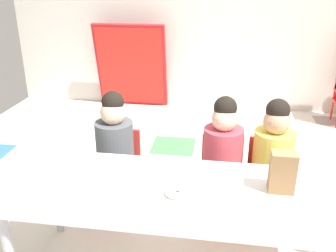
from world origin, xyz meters
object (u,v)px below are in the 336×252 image
seated_child_far_right (273,153)px  paper_bag_brown (282,172)px  craft_table (177,197)px  seated_child_near_camera (115,143)px  donut_powdered_on_plate (175,192)px  folded_activity_table (131,66)px  paper_plate_center_table (96,191)px  seated_child_middle_seat (223,150)px  paper_plate_near_edge (175,195)px

seated_child_far_right → paper_bag_brown: 0.53m
craft_table → seated_child_near_camera: (-0.51, 0.57, 0.02)m
craft_table → paper_bag_brown: (0.53, 0.06, 0.16)m
craft_table → donut_powdered_on_plate: 0.10m
folded_activity_table → paper_plate_center_table: bearing=-79.5°
seated_child_near_camera → folded_activity_table: folded_activity_table is taller
craft_table → seated_child_far_right: (0.55, 0.57, 0.02)m
seated_child_far_right → paper_plate_center_table: bearing=-145.4°
craft_table → paper_bag_brown: bearing=6.7°
seated_child_far_right → paper_bag_brown: size_ratio=4.17×
craft_table → paper_bag_brown: paper_bag_brown is taller
seated_child_middle_seat → folded_activity_table: (-1.19, 2.28, -0.02)m
paper_plate_center_table → seated_child_middle_seat: bearing=45.9°
paper_plate_center_table → seated_child_near_camera: bearing=97.9°
seated_child_middle_seat → paper_bag_brown: seated_child_middle_seat is taller
seated_child_far_right → paper_plate_near_edge: 0.85m
paper_bag_brown → seated_child_middle_seat: bearing=120.8°
seated_child_far_right → seated_child_middle_seat: bearing=180.0°
paper_bag_brown → craft_table: bearing=-173.3°
seated_child_middle_seat → paper_plate_near_edge: seated_child_middle_seat is taller
seated_child_middle_seat → paper_plate_center_table: size_ratio=5.10×
paper_bag_brown → paper_plate_center_table: paper_bag_brown is taller
seated_child_middle_seat → paper_plate_near_edge: size_ratio=5.10×
seated_child_middle_seat → paper_plate_center_table: seated_child_middle_seat is taller
seated_child_near_camera → seated_child_middle_seat: (0.74, 0.00, 0.00)m
folded_activity_table → paper_plate_near_edge: 3.07m
craft_table → paper_plate_center_table: bearing=-166.9°
craft_table → paper_plate_center_table: size_ratio=10.25×
paper_plate_center_table → craft_table: bearing=13.1°
seated_child_middle_seat → donut_powdered_on_plate: (-0.23, -0.64, 0.06)m
craft_table → seated_child_far_right: bearing=45.9°
seated_child_near_camera → donut_powdered_on_plate: bearing=-51.8°
seated_child_middle_seat → paper_bag_brown: (0.30, -0.51, 0.14)m
paper_plate_near_edge → folded_activity_table: bearing=108.2°
paper_plate_near_edge → craft_table: bearing=88.2°
folded_activity_table → paper_bag_brown: (1.49, -2.78, 0.16)m
paper_plate_center_table → seated_child_far_right: bearing=34.6°
seated_child_far_right → folded_activity_table: 2.73m
paper_plate_center_table → donut_powdered_on_plate: donut_powdered_on_plate is taller
craft_table → seated_child_near_camera: 0.76m
seated_child_near_camera → donut_powdered_on_plate: seated_child_near_camera is taller
paper_plate_near_edge → paper_plate_center_table: size_ratio=1.00×
seated_child_far_right → donut_powdered_on_plate: size_ratio=8.43×
paper_plate_near_edge → paper_plate_center_table: same height
craft_table → folded_activity_table: bearing=108.6°
seated_child_near_camera → paper_plate_center_table: (0.09, -0.67, 0.04)m
seated_child_near_camera → seated_child_far_right: bearing=0.0°
seated_child_far_right → paper_plate_near_edge: seated_child_far_right is taller
seated_child_middle_seat → seated_child_near_camera: bearing=180.0°
paper_plate_near_edge → donut_powdered_on_plate: size_ratio=1.65×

